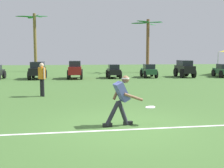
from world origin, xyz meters
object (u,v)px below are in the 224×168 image
object	(u,v)px
parked_car_slot_e	(149,71)
palm_tree_right_of_centre	(148,39)
parked_car_slot_c	(75,69)
palm_tree_left_of_centre	(35,37)
frisbee_thrower	(121,98)
teammate_near_sideline	(42,76)
parked_car_slot_d	(114,71)
parked_car_slot_f	(185,68)
frisbee_in_flight	(150,107)
parked_car_slot_g	(223,70)
parked_car_slot_b	(38,70)

from	to	relation	value
parked_car_slot_e	palm_tree_right_of_centre	bearing A→B (deg)	76.68
parked_car_slot_c	palm_tree_left_of_centre	distance (m)	10.34
palm_tree_right_of_centre	frisbee_thrower	bearing A→B (deg)	-106.35
frisbee_thrower	teammate_near_sideline	xyz separation A→B (m)	(-2.83, 5.70, 0.15)
frisbee_thrower	parked_car_slot_d	size ratio (longest dim) A/B	0.64
parked_car_slot_f	palm_tree_left_of_centre	size ratio (longest dim) A/B	0.38
parked_car_slot_c	palm_tree_right_of_centre	xyz separation A→B (m)	(7.36, 5.95, 2.66)
frisbee_in_flight	parked_car_slot_e	world-z (taller)	parked_car_slot_e
frisbee_thrower	parked_car_slot_f	distance (m)	16.79
parked_car_slot_d	parked_car_slot_g	distance (m)	9.18
parked_car_slot_g	parked_car_slot_b	bearing A→B (deg)	178.73
frisbee_thrower	teammate_near_sideline	distance (m)	6.37
parked_car_slot_c	parked_car_slot_g	bearing A→B (deg)	-0.91
teammate_near_sideline	parked_car_slot_d	xyz separation A→B (m)	(4.58, 9.10, -0.38)
parked_car_slot_b	parked_car_slot_f	size ratio (longest dim) A/B	1.03
frisbee_in_flight	parked_car_slot_e	bearing A→B (deg)	75.49
frisbee_thrower	parked_car_slot_g	size ratio (longest dim) A/B	0.62
parked_car_slot_e	parked_car_slot_g	bearing A→B (deg)	-4.96
frisbee_thrower	teammate_near_sideline	world-z (taller)	teammate_near_sideline
teammate_near_sideline	parked_car_slot_f	size ratio (longest dim) A/B	0.66
parked_car_slot_b	parked_car_slot_e	bearing A→B (deg)	1.31
parked_car_slot_c	palm_tree_left_of_centre	size ratio (longest dim) A/B	0.39
palm_tree_left_of_centre	parked_car_slot_d	bearing A→B (deg)	-49.88
parked_car_slot_d	palm_tree_right_of_centre	world-z (taller)	palm_tree_right_of_centre
parked_car_slot_e	frisbee_in_flight	bearing A→B (deg)	-104.51
parked_car_slot_b	parked_car_slot_d	world-z (taller)	parked_car_slot_b
frisbee_in_flight	parked_car_slot_c	bearing A→B (deg)	98.39
frisbee_thrower	parked_car_slot_g	distance (m)	18.11
frisbee_thrower	parked_car_slot_c	world-z (taller)	frisbee_thrower
frisbee_in_flight	parked_car_slot_d	size ratio (longest dim) A/B	0.16
parked_car_slot_b	parked_car_slot_g	xyz separation A→B (m)	(15.16, -0.34, -0.16)
frisbee_in_flight	parked_car_slot_g	xyz separation A→B (m)	(10.09, 14.44, 0.06)
teammate_near_sideline	parked_car_slot_c	bearing A→B (deg)	80.44
frisbee_in_flight	parked_car_slot_c	world-z (taller)	parked_car_slot_c
teammate_near_sideline	parked_car_slot_g	xyz separation A→B (m)	(13.76, 8.73, -0.38)
parked_car_slot_c	parked_car_slot_e	bearing A→B (deg)	3.28
frisbee_thrower	parked_car_slot_b	world-z (taller)	frisbee_thrower
frisbee_thrower	palm_tree_left_of_centre	size ratio (longest dim) A/B	0.23
parked_car_slot_f	frisbee_thrower	bearing A→B (deg)	-117.53
parked_car_slot_c	parked_car_slot_d	size ratio (longest dim) A/B	1.08
palm_tree_right_of_centre	parked_car_slot_d	bearing A→B (deg)	-126.55
parked_car_slot_f	palm_tree_left_of_centre	world-z (taller)	palm_tree_left_of_centre
frisbee_thrower	teammate_near_sideline	size ratio (longest dim) A/B	0.90
frisbee_thrower	parked_car_slot_g	bearing A→B (deg)	52.88
parked_car_slot_b	parked_car_slot_f	xyz separation A→B (m)	(11.99, 0.12, 0.02)
frisbee_in_flight	parked_car_slot_g	distance (m)	17.62
parked_car_slot_c	parked_car_slot_d	xyz separation A→B (m)	(3.08, 0.17, -0.18)
parked_car_slot_f	parked_car_slot_g	distance (m)	3.20
parked_car_slot_b	parked_car_slot_g	bearing A→B (deg)	-1.27
parked_car_slot_f	parked_car_slot_c	bearing A→B (deg)	-178.38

